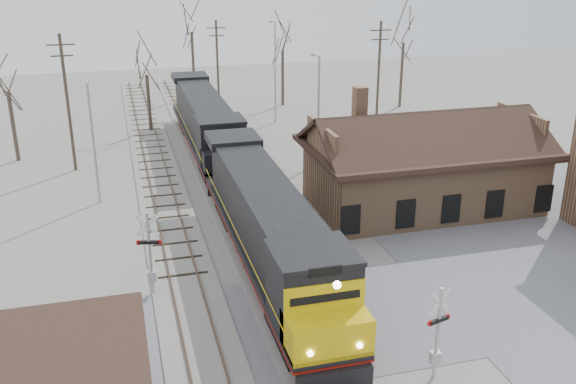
% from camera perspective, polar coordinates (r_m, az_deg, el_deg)
% --- Properties ---
extents(ground, '(140.00, 140.00, 0.00)m').
position_cam_1_polar(ground, '(29.85, 0.86, -11.76)').
color(ground, gray).
rests_on(ground, ground).
extents(road, '(60.00, 9.00, 0.03)m').
position_cam_1_polar(road, '(29.84, 0.86, -11.74)').
color(road, slate).
rests_on(road, ground).
extents(parking_lot, '(22.00, 26.00, 0.03)m').
position_cam_1_polar(parking_lot, '(40.96, 24.20, -4.22)').
color(parking_lot, slate).
rests_on(parking_lot, ground).
extents(track_main, '(3.40, 90.00, 0.24)m').
position_cam_1_polar(track_main, '(42.88, -4.71, -1.20)').
color(track_main, gray).
rests_on(track_main, ground).
extents(track_siding, '(3.40, 90.00, 0.24)m').
position_cam_1_polar(track_siding, '(42.37, -10.69, -1.78)').
color(track_siding, gray).
rests_on(track_siding, ground).
extents(depot, '(15.20, 9.31, 7.90)m').
position_cam_1_polar(depot, '(43.09, 11.84, 1.85)').
color(depot, '#9A714F').
rests_on(depot, ground).
extents(locomotive_lead, '(3.28, 21.94, 4.87)m').
position_cam_1_polar(locomotive_lead, '(33.03, -1.60, -3.34)').
color(locomotive_lead, black).
rests_on(locomotive_lead, ground).
extents(locomotive_trailing, '(3.28, 21.94, 4.61)m').
position_cam_1_polar(locomotive_trailing, '(53.73, -7.29, 6.06)').
color(locomotive_trailing, black).
rests_on(locomotive_trailing, ground).
extents(crossbuck_near, '(1.12, 0.39, 4.02)m').
position_cam_1_polar(crossbuck_near, '(26.34, 13.13, -12.37)').
color(crossbuck_near, '#A5A8AD').
rests_on(crossbuck_near, ground).
extents(crossbuck_far, '(1.23, 0.36, 4.35)m').
position_cam_1_polar(crossbuck_far, '(32.04, -12.15, -5.70)').
color(crossbuck_far, '#A5A8AD').
rests_on(crossbuck_far, ground).
extents(streetlight_a, '(0.25, 2.04, 8.13)m').
position_cam_1_polar(streetlight_a, '(44.00, -16.97, 4.76)').
color(streetlight_a, '#A5A8AD').
rests_on(streetlight_a, ground).
extents(streetlight_b, '(0.25, 2.04, 8.55)m').
position_cam_1_polar(streetlight_b, '(50.22, 2.68, 7.81)').
color(streetlight_b, '#A5A8AD').
rests_on(streetlight_b, ground).
extents(streetlight_c, '(0.25, 2.04, 9.71)m').
position_cam_1_polar(streetlight_c, '(62.93, -1.18, 11.01)').
color(streetlight_c, '#A5A8AD').
rests_on(streetlight_c, ground).
extents(utility_pole_a, '(2.00, 0.24, 10.39)m').
position_cam_1_polar(utility_pole_a, '(51.09, -19.01, 7.63)').
color(utility_pole_a, '#382D23').
rests_on(utility_pole_a, ground).
extents(utility_pole_b, '(2.00, 0.24, 9.19)m').
position_cam_1_polar(utility_pole_b, '(69.90, -6.29, 11.39)').
color(utility_pole_b, '#382D23').
rests_on(utility_pole_b, ground).
extents(utility_pole_c, '(2.00, 0.24, 10.21)m').
position_cam_1_polar(utility_pole_c, '(59.21, 8.04, 10.13)').
color(utility_pole_c, '#382D23').
rests_on(utility_pole_c, ground).
extents(tree_a, '(3.77, 3.77, 9.24)m').
position_cam_1_polar(tree_a, '(55.05, -23.77, 9.11)').
color(tree_a, '#382D23').
rests_on(tree_a, ground).
extents(tree_b, '(3.54, 3.54, 8.68)m').
position_cam_1_polar(tree_b, '(60.65, -12.52, 10.90)').
color(tree_b, '#382D23').
rests_on(tree_b, ground).
extents(tree_c, '(4.93, 4.93, 12.07)m').
position_cam_1_polar(tree_c, '(74.75, -8.62, 14.82)').
color(tree_c, '#382D23').
rests_on(tree_c, ground).
extents(tree_d, '(3.94, 3.94, 9.66)m').
position_cam_1_polar(tree_d, '(70.12, -0.49, 13.24)').
color(tree_d, '#382D23').
rests_on(tree_d, ground).
extents(tree_e, '(4.58, 4.58, 11.21)m').
position_cam_1_polar(tree_e, '(70.28, 10.28, 13.85)').
color(tree_e, '#382D23').
rests_on(tree_e, ground).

